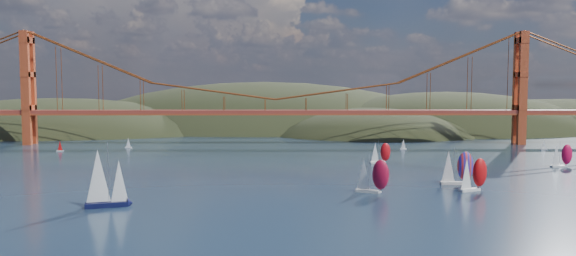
# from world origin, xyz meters

# --- Properties ---
(ground) EXTENTS (1200.00, 1200.00, 0.00)m
(ground) POSITION_xyz_m (0.00, 0.00, 0.00)
(ground) COLOR black
(ground) RESTS_ON ground
(headlands) EXTENTS (725.00, 225.00, 96.00)m
(headlands) POSITION_xyz_m (44.95, 278.29, -12.46)
(headlands) COLOR black
(headlands) RESTS_ON ground
(bridge) EXTENTS (552.00, 12.00, 55.00)m
(bridge) POSITION_xyz_m (-1.75, 180.00, 32.23)
(bridge) COLOR maroon
(bridge) RESTS_ON ground
(sloop_navy) EXTENTS (10.45, 7.30, 15.44)m
(sloop_navy) POSITION_xyz_m (-38.75, 38.16, 6.82)
(sloop_navy) COLOR black
(sloop_navy) RESTS_ON ground
(racer_0) EXTENTS (9.27, 6.44, 10.39)m
(racer_0) POSITION_xyz_m (27.65, 55.30, 4.91)
(racer_0) COLOR silver
(racer_0) RESTS_ON ground
(racer_1) EXTENTS (9.05, 6.14, 10.13)m
(racer_1) POSITION_xyz_m (55.87, 57.75, 4.78)
(racer_1) COLOR white
(racer_1) RESTS_ON ground
(racer_3) EXTENTS (8.18, 4.03, 9.20)m
(racer_3) POSITION_xyz_m (102.32, 102.07, 4.35)
(racer_3) COLOR white
(racer_3) RESTS_ON ground
(racer_5) EXTENTS (7.56, 3.18, 8.61)m
(racer_5) POSITION_xyz_m (39.76, 112.23, 4.07)
(racer_5) COLOR white
(racer_5) RESTS_ON ground
(racer_rwb) EXTENTS (9.51, 3.87, 10.95)m
(racer_rwb) POSITION_xyz_m (54.46, 67.85, 5.17)
(racer_rwb) COLOR silver
(racer_rwb) RESTS_ON ground
(distant_boat_2) EXTENTS (3.00, 2.00, 4.70)m
(distant_boat_2) POSITION_xyz_m (-93.88, 150.59, 2.41)
(distant_boat_2) COLOR silver
(distant_boat_2) RESTS_ON ground
(distant_boat_3) EXTENTS (3.00, 2.00, 4.70)m
(distant_boat_3) POSITION_xyz_m (-67.75, 164.04, 2.41)
(distant_boat_3) COLOR silver
(distant_boat_3) RESTS_ON ground
(distant_boat_4) EXTENTS (3.00, 2.00, 4.70)m
(distant_boat_4) POSITION_xyz_m (121.48, 156.31, 2.41)
(distant_boat_4) COLOR silver
(distant_boat_4) RESTS_ON ground
(distant_boat_8) EXTENTS (3.00, 2.00, 4.70)m
(distant_boat_8) POSITION_xyz_m (58.03, 156.78, 2.41)
(distant_boat_8) COLOR silver
(distant_boat_8) RESTS_ON ground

